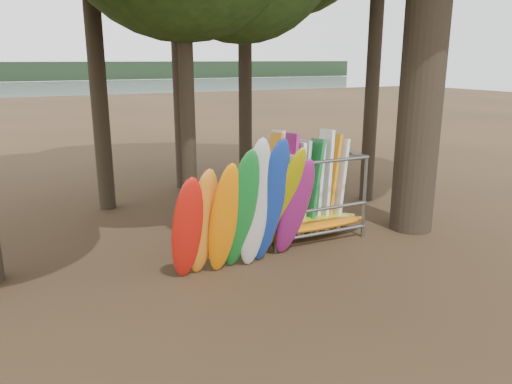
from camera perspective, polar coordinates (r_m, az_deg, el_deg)
name	(u,v)px	position (r m, az deg, el deg)	size (l,w,h in m)	color
ground	(279,266)	(11.68, 2.66, -8.45)	(120.00, 120.00, 0.00)	#47331E
lake	(56,96)	(69.74, -21.93, 10.13)	(160.00, 160.00, 0.00)	gray
far_shore	(35,71)	(119.53, -23.99, 12.48)	(160.00, 4.00, 4.00)	black
kayak_row	(247,213)	(10.87, -1.04, -2.36)	(3.45, 2.03, 3.22)	red
storage_rack	(306,198)	(13.37, 5.76, -0.65)	(3.15, 1.52, 2.88)	slate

